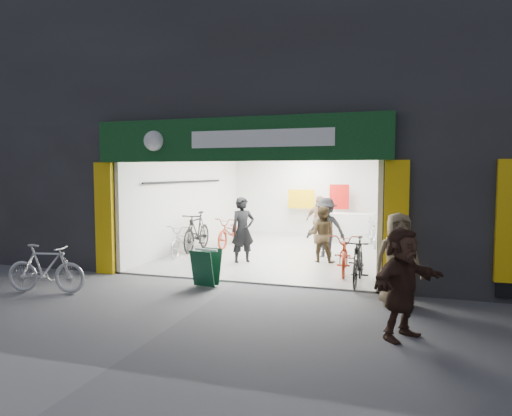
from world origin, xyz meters
The scene contains 17 objects.
ground centered at (0.00, 0.00, 0.00)m, with size 60.00×60.00×0.00m, color #56565B.
building centered at (0.91, 4.99, 4.31)m, with size 17.00×10.27×8.00m.
bike_left_front centered at (-2.50, 2.48, 0.46)m, with size 0.61×1.75×0.92m, color #A6A7AB.
bike_left_midfront centered at (-2.50, 3.37, 0.60)m, with size 0.56×1.99×1.19m, color black.
bike_left_midback centered at (-1.80, 4.39, 0.48)m, with size 0.64×1.82×0.96m, color maroon.
bike_left_back centered at (-1.80, 5.47, 0.50)m, with size 0.47×1.65×0.99m, color silver.
bike_right_front centered at (2.50, 0.61, 0.50)m, with size 0.47×1.68×1.01m, color black.
bike_right_mid centered at (2.11, 1.62, 0.49)m, with size 0.64×1.85×0.97m, color #98240D.
bike_right_back centered at (2.50, 5.63, 0.48)m, with size 0.45×1.59×0.95m, color #ACACB1.
parked_bike centered at (-3.30, -1.90, 0.48)m, with size 0.45×1.61×0.97m, color #BABABF.
customer_a centered at (-0.56, 2.01, 0.87)m, with size 0.63×0.42×1.74m, color black.
customer_b centered at (1.38, 2.71, 0.75)m, with size 0.73×0.57×1.49m, color #3E2F1C.
customer_c centered at (1.39, 3.36, 0.84)m, with size 1.09×0.62×1.68m, color black.
customer_d centered at (0.82, 5.70, 0.81)m, with size 0.95×0.40×1.62m, color #89674F.
pedestrian_near centered at (3.30, -0.82, 0.83)m, with size 0.82×0.53×1.67m, color olive.
pedestrian_far centered at (3.37, -2.40, 0.80)m, with size 1.48×0.47×1.59m, color #382319.
sandwich_board centered at (-0.49, -0.50, 0.42)m, with size 0.56×0.57×0.77m.
Camera 1 is at (3.31, -9.07, 2.34)m, focal length 32.00 mm.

